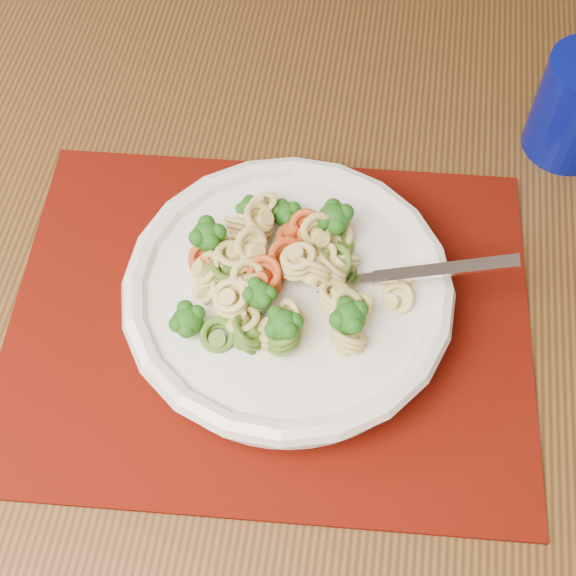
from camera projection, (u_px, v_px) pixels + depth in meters
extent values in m
cube|color=#583818|center=(217.00, 183.00, 0.76)|extent=(1.53, 1.30, 0.04)
cube|color=#530E03|center=(270.00, 319.00, 0.66)|extent=(0.51, 0.46, 0.00)
cylinder|color=silver|center=(288.00, 310.00, 0.66)|extent=(0.11, 0.11, 0.01)
cylinder|color=silver|center=(288.00, 298.00, 0.64)|extent=(0.24, 0.24, 0.03)
torus|color=silver|center=(288.00, 288.00, 0.63)|extent=(0.26, 0.26, 0.02)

